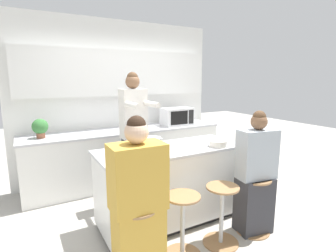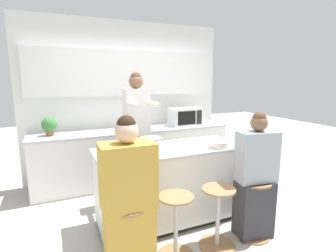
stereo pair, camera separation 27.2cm
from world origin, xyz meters
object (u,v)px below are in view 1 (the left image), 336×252
object	(u,v)px
cooking_pot	(151,143)
coffee_cup_near	(123,149)
bar_stool_center_left	(183,226)
coffee_cup_far	(148,154)
bar_stool_leftmost	(138,241)
fruit_bowl	(218,143)
potted_plant	(40,127)
microwave	(177,116)
bar_stool_rightmost	(254,204)
person_cooking	(134,139)
person_seated_near	(255,179)
bar_stool_center_right	(222,215)
person_wrapped_blanket	(138,204)
kitchen_island	(171,184)

from	to	relation	value
cooking_pot	coffee_cup_near	bearing A→B (deg)	-175.34
bar_stool_center_left	coffee_cup_far	xyz separation A→B (m)	(-0.17, 0.41, 0.64)
bar_stool_leftmost	fruit_bowl	distance (m)	1.45
bar_stool_leftmost	potted_plant	size ratio (longest dim) A/B	2.33
coffee_cup_near	cooking_pot	bearing A→B (deg)	4.66
coffee_cup_near	microwave	distance (m)	2.02
bar_stool_leftmost	cooking_pot	size ratio (longest dim) A/B	2.00
microwave	potted_plant	distance (m)	2.23
bar_stool_rightmost	person_cooking	size ratio (longest dim) A/B	0.35
bar_stool_center_left	cooking_pot	xyz separation A→B (m)	(0.02, 0.73, 0.67)
bar_stool_leftmost	person_seated_near	size ratio (longest dim) A/B	0.46
person_seated_near	coffee_cup_near	xyz separation A→B (m)	(-1.29, 0.72, 0.34)
bar_stool_rightmost	microwave	bearing A→B (deg)	83.67
coffee_cup_far	potted_plant	distance (m)	1.91
bar_stool_center_right	coffee_cup_near	distance (m)	1.26
bar_stool_center_right	cooking_pot	xyz separation A→B (m)	(-0.45, 0.75, 0.67)
potted_plant	bar_stool_rightmost	bearing A→B (deg)	-46.74
person_wrapped_blanket	coffee_cup_far	world-z (taller)	person_wrapped_blanket
bar_stool_rightmost	person_seated_near	bearing A→B (deg)	54.49
kitchen_island	bar_stool_center_left	bearing A→B (deg)	-110.20
bar_stool_center_left	person_seated_near	distance (m)	1.00
bar_stool_rightmost	microwave	xyz separation A→B (m)	(0.23, 2.07, 0.73)
bar_stool_center_left	cooking_pot	distance (m)	0.99
bar_stool_leftmost	bar_stool_rightmost	distance (m)	1.41
microwave	fruit_bowl	bearing A→B (deg)	-104.18
person_cooking	coffee_cup_far	distance (m)	0.91
bar_stool_rightmost	coffee_cup_far	xyz separation A→B (m)	(-1.11, 0.44, 0.64)
person_seated_near	microwave	xyz separation A→B (m)	(0.22, 2.06, 0.42)
bar_stool_rightmost	fruit_bowl	size ratio (longest dim) A/B	2.96
person_cooking	coffee_cup_far	xyz separation A→B (m)	(-0.21, -0.89, 0.05)
person_cooking	person_seated_near	size ratio (longest dim) A/B	1.30
person_cooking	person_wrapped_blanket	bearing A→B (deg)	-111.70
coffee_cup_near	bar_stool_leftmost	bearing A→B (deg)	-100.40
person_seated_near	coffee_cup_near	bearing A→B (deg)	160.07
person_cooking	potted_plant	bearing A→B (deg)	143.19
bar_stool_center_right	person_wrapped_blanket	bearing A→B (deg)	179.62
bar_stool_center_left	coffee_cup_near	size ratio (longest dim) A/B	5.87
kitchen_island	person_cooking	xyz separation A→B (m)	(-0.20, 0.66, 0.45)
bar_stool_center_left	person_wrapped_blanket	size ratio (longest dim) A/B	0.44
person_seated_near	microwave	distance (m)	2.12
kitchen_island	bar_stool_leftmost	world-z (taller)	kitchen_island
potted_plant	coffee_cup_far	bearing A→B (deg)	-62.11
cooking_pot	potted_plant	distance (m)	1.74
bar_stool_rightmost	person_wrapped_blanket	bearing A→B (deg)	179.46
bar_stool_rightmost	person_cooking	bearing A→B (deg)	124.19
kitchen_island	bar_stool_leftmost	size ratio (longest dim) A/B	2.74
bar_stool_center_right	coffee_cup_far	bearing A→B (deg)	145.81
person_seated_near	microwave	bearing A→B (deg)	93.10
microwave	cooking_pot	bearing A→B (deg)	-131.22
bar_stool_center_right	fruit_bowl	xyz separation A→B (m)	(0.29, 0.44, 0.64)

